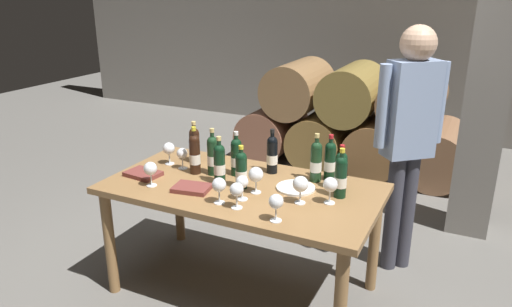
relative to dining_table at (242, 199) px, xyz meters
name	(u,v)px	position (x,y,z in m)	size (l,w,h in m)	color
ground_plane	(243,289)	(0.00, 0.00, -0.67)	(14.00, 14.00, 0.00)	#66635E
cellar_back_wall	(388,29)	(0.00, 4.20, 0.73)	(10.00, 0.24, 2.80)	gray
barrel_stack	(351,121)	(0.00, 2.60, -0.13)	(2.49, 0.90, 1.15)	#935D45
stone_pillar	(491,75)	(1.30, 1.60, 0.63)	(0.32, 0.32, 2.60)	gray
dining_table	(242,199)	(0.00, 0.00, 0.00)	(1.70, 0.90, 0.76)	olive
wine_bottle_0	(219,163)	(-0.14, -0.03, 0.22)	(0.07, 0.07, 0.31)	black
wine_bottle_1	(236,156)	(-0.12, 0.15, 0.22)	(0.07, 0.07, 0.30)	black
wine_bottle_2	(341,171)	(0.57, 0.21, 0.22)	(0.07, 0.07, 0.29)	black
wine_bottle_3	(195,145)	(-0.49, 0.23, 0.22)	(0.07, 0.07, 0.30)	black
wine_bottle_4	(241,170)	(0.01, -0.03, 0.21)	(0.07, 0.07, 0.27)	black
wine_bottle_5	(195,154)	(-0.38, 0.05, 0.23)	(0.07, 0.07, 0.32)	black
wine_bottle_6	(330,160)	(0.46, 0.34, 0.22)	(0.07, 0.07, 0.30)	black
wine_bottle_7	(272,154)	(0.08, 0.29, 0.22)	(0.07, 0.07, 0.30)	black
wine_bottle_8	(213,155)	(-0.26, 0.09, 0.23)	(0.07, 0.07, 0.32)	#19381E
wine_bottle_9	(341,176)	(0.60, 0.11, 0.22)	(0.07, 0.07, 0.30)	black
wine_bottle_10	(316,161)	(0.38, 0.28, 0.23)	(0.07, 0.07, 0.32)	#19381E
wine_glass_0	(276,202)	(0.38, -0.34, 0.20)	(0.08, 0.08, 0.15)	white
wine_glass_1	(237,190)	(0.12, -0.29, 0.20)	(0.08, 0.08, 0.15)	white
wine_glass_2	(169,149)	(-0.63, 0.12, 0.20)	(0.08, 0.08, 0.16)	white
wine_glass_3	(182,154)	(-0.50, 0.08, 0.20)	(0.07, 0.07, 0.15)	white
wine_glass_4	(256,175)	(0.12, -0.06, 0.21)	(0.09, 0.09, 0.16)	white
wine_glass_5	(242,183)	(0.10, -0.18, 0.20)	(0.07, 0.07, 0.15)	white
wine_glass_6	(300,185)	(0.42, -0.08, 0.21)	(0.09, 0.09, 0.16)	white
wine_glass_7	(150,169)	(-0.51, -0.25, 0.20)	(0.08, 0.08, 0.16)	white
wine_glass_8	(330,185)	(0.57, -0.01, 0.20)	(0.08, 0.08, 0.16)	white
wine_glass_9	(218,185)	(0.00, -0.28, 0.20)	(0.08, 0.08, 0.16)	white
tasting_notebook	(192,188)	(-0.24, -0.19, 0.11)	(0.22, 0.16, 0.03)	brown
leather_ledger	(143,174)	(-0.66, -0.14, 0.11)	(0.22, 0.16, 0.03)	brown
serving_plate	(296,188)	(0.32, 0.10, 0.10)	(0.24, 0.24, 0.01)	white
sommelier_presenting	(409,129)	(0.86, 0.75, 0.37)	(0.39, 0.35, 1.72)	#383842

